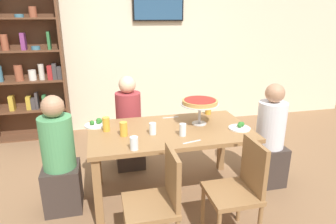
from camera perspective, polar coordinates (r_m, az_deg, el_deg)
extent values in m
plane|color=#846042|center=(3.25, 0.43, -15.61)|extent=(12.00, 12.00, 0.00)
cube|color=beige|center=(4.88, -5.91, 13.35)|extent=(8.00, 0.12, 2.80)
cube|color=olive|center=(2.91, 0.46, -3.78)|extent=(1.58, 0.88, 0.04)
cube|color=olive|center=(2.68, -13.43, -15.44)|extent=(0.07, 0.07, 0.70)
cube|color=olive|center=(3.01, 16.19, -11.60)|extent=(0.07, 0.07, 0.70)
cube|color=olive|center=(3.34, -13.59, -8.28)|extent=(0.07, 0.07, 0.70)
cube|color=olive|center=(3.61, 10.36, -5.94)|extent=(0.07, 0.07, 0.70)
cube|color=brown|center=(4.68, -19.68, 8.48)|extent=(0.03, 0.30, 2.20)
cube|color=brown|center=(4.90, -25.79, 8.14)|extent=(1.10, 0.02, 2.20)
cube|color=brown|center=(5.05, -24.40, -4.34)|extent=(1.04, 0.28, 0.02)
cube|color=brown|center=(4.91, -25.07, 0.42)|extent=(1.04, 0.28, 0.02)
cube|color=brown|center=(4.80, -25.78, 5.42)|extent=(1.04, 0.28, 0.02)
cube|color=brown|center=(4.74, -26.52, 10.60)|extent=(1.04, 0.28, 0.02)
cube|color=brown|center=(4.71, -27.30, 15.87)|extent=(1.04, 0.28, 0.02)
cube|color=#B7932D|center=(4.93, -28.07, 1.54)|extent=(0.06, 0.13, 0.22)
cube|color=#B7932D|center=(4.88, -25.41, 1.64)|extent=(0.06, 0.13, 0.20)
cube|color=#3D3838|center=(4.87, -24.64, 1.51)|extent=(0.06, 0.13, 0.16)
cube|color=#3D3838|center=(4.85, -24.10, 2.05)|extent=(0.04, 0.13, 0.25)
cube|color=#2D6B38|center=(4.84, -22.87, 1.89)|extent=(0.05, 0.13, 0.20)
cylinder|color=#3D7084|center=(4.83, -20.52, 1.26)|extent=(0.16, 0.16, 0.06)
cylinder|color=brown|center=(4.80, -27.03, 6.78)|extent=(0.12, 0.12, 0.23)
cylinder|color=silver|center=(4.77, -24.86, 6.53)|extent=(0.11, 0.11, 0.15)
cylinder|color=beige|center=(4.74, -23.39, 7.17)|extent=(0.08, 0.08, 0.23)
cube|color=maroon|center=(4.72, -21.92, 7.16)|extent=(0.07, 0.13, 0.21)
cube|color=#3D3838|center=(4.71, -21.14, 7.40)|extent=(0.06, 0.13, 0.23)
cube|color=#3D3838|center=(4.70, -20.28, 7.19)|extent=(0.07, 0.12, 0.19)
cylinder|color=brown|center=(4.78, -29.19, 11.73)|extent=(0.10, 0.10, 0.22)
cube|color=#7A3370|center=(4.72, -26.30, 12.20)|extent=(0.06, 0.13, 0.24)
cylinder|color=#3D7084|center=(4.70, -24.32, 11.29)|extent=(0.12, 0.12, 0.05)
cube|color=#2D6B38|center=(4.66, -22.13, 12.76)|extent=(0.04, 0.13, 0.25)
cylinder|color=#3D7084|center=(4.71, -26.97, 16.34)|extent=(0.12, 0.12, 0.05)
cylinder|color=brown|center=(4.67, -24.81, 17.24)|extent=(0.11, 0.11, 0.14)
cube|color=black|center=(4.83, -1.90, 19.98)|extent=(0.80, 0.05, 0.46)
cube|color=navy|center=(4.80, -1.84, 19.99)|extent=(0.76, 0.01, 0.42)
cube|color=#382D28|center=(3.52, 18.61, -9.62)|extent=(0.34, 0.34, 0.45)
cylinder|color=silver|center=(3.33, 19.43, -2.35)|extent=(0.30, 0.30, 0.50)
sphere|color=#A87A5B|center=(3.23, 20.08, 3.47)|extent=(0.20, 0.20, 0.20)
cube|color=#382D28|center=(3.72, -7.39, -7.17)|extent=(0.34, 0.34, 0.45)
cylinder|color=#993338|center=(3.54, -7.70, -0.21)|extent=(0.30, 0.30, 0.50)
sphere|color=beige|center=(3.45, -7.94, 5.31)|extent=(0.20, 0.20, 0.20)
cube|color=#382D28|center=(3.11, -19.72, -13.63)|extent=(0.34, 0.34, 0.45)
cylinder|color=#4C935B|center=(2.90, -20.72, -5.60)|extent=(0.30, 0.30, 0.50)
sphere|color=#A87A5B|center=(2.78, -21.53, 1.03)|extent=(0.20, 0.20, 0.20)
cube|color=olive|center=(2.54, 12.24, -15.21)|extent=(0.40, 0.40, 0.04)
cube|color=olive|center=(2.50, 16.38, -10.02)|extent=(0.04, 0.36, 0.42)
cylinder|color=olive|center=(2.74, 6.80, -17.84)|extent=(0.04, 0.04, 0.41)
cylinder|color=olive|center=(2.86, 13.68, -16.51)|extent=(0.04, 0.04, 0.41)
cube|color=olive|center=(2.36, -3.58, -17.74)|extent=(0.40, 0.40, 0.04)
cube|color=olive|center=(2.26, 0.91, -12.43)|extent=(0.04, 0.36, 0.42)
cylinder|color=olive|center=(2.62, -8.21, -19.92)|extent=(0.04, 0.04, 0.41)
cylinder|color=olive|center=(2.66, -0.24, -19.01)|extent=(0.04, 0.04, 0.41)
cylinder|color=silver|center=(3.07, 6.07, -2.20)|extent=(0.15, 0.15, 0.01)
cylinder|color=silver|center=(3.03, 6.14, -0.34)|extent=(0.03, 0.03, 0.20)
cylinder|color=silver|center=(3.00, 6.21, 1.53)|extent=(0.39, 0.39, 0.01)
cylinder|color=tan|center=(2.99, 6.22, 1.96)|extent=(0.36, 0.36, 0.04)
cylinder|color=maroon|center=(2.99, 6.24, 2.36)|extent=(0.32, 0.32, 0.00)
cylinder|color=white|center=(3.09, -13.88, -2.49)|extent=(0.22, 0.22, 0.01)
sphere|color=#2D7028|center=(3.10, -13.09, -1.74)|extent=(0.04, 0.04, 0.04)
sphere|color=#2D7028|center=(3.10, -13.28, -1.65)|extent=(0.06, 0.06, 0.06)
sphere|color=#2D7028|center=(3.07, -14.56, -2.02)|extent=(0.05, 0.05, 0.05)
sphere|color=#2D7028|center=(3.09, -13.42, -1.93)|extent=(0.04, 0.04, 0.04)
cylinder|color=white|center=(3.00, 13.72, -3.08)|extent=(0.21, 0.21, 0.01)
sphere|color=#2D7028|center=(3.03, 14.21, -2.30)|extent=(0.05, 0.05, 0.05)
sphere|color=#2D7028|center=(2.99, 13.74, -2.54)|extent=(0.05, 0.05, 0.05)
sphere|color=#2D7028|center=(3.02, 13.92, -2.30)|extent=(0.05, 0.05, 0.05)
cylinder|color=gold|center=(2.91, -11.93, -2.34)|extent=(0.07, 0.07, 0.14)
cylinder|color=gold|center=(3.36, 7.83, 0.83)|extent=(0.07, 0.07, 0.15)
cylinder|color=gold|center=(2.76, -8.62, -3.28)|extent=(0.07, 0.07, 0.14)
cylinder|color=white|center=(2.78, -2.99, -3.24)|extent=(0.07, 0.07, 0.11)
cylinder|color=white|center=(2.74, 2.89, -3.47)|extent=(0.06, 0.06, 0.12)
cylinder|color=white|center=(2.48, -6.61, -6.06)|extent=(0.07, 0.07, 0.11)
cube|color=silver|center=(2.63, 4.67, -5.79)|extent=(0.18, 0.06, 0.00)
cube|color=silver|center=(3.24, 0.51, -1.05)|extent=(0.18, 0.02, 0.00)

